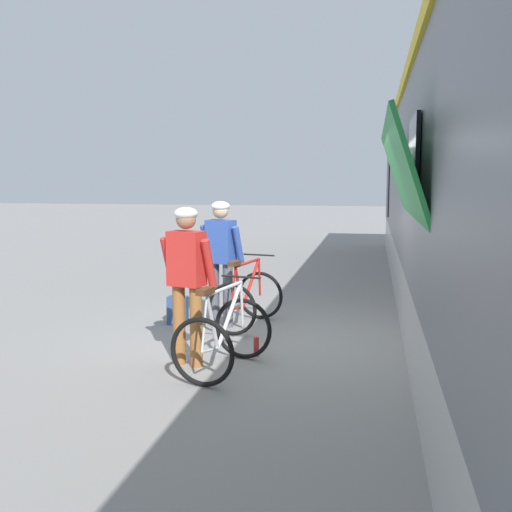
{
  "coord_description": "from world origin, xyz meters",
  "views": [
    {
      "loc": [
        0.97,
        -7.34,
        2.06
      ],
      "look_at": [
        -0.54,
        0.35,
        1.05
      ],
      "focal_mm": 41.86,
      "sensor_mm": 36.0,
      "label": 1
    }
  ],
  "objects_px": {
    "cyclist_far_in_blue": "(221,252)",
    "bicycle_far_red": "(247,299)",
    "cyclist_near_in_red": "(187,272)",
    "backpack_on_platform": "(178,310)",
    "bicycle_near_silver": "(224,335)",
    "water_bottle_near_the_bikes": "(256,346)"
  },
  "relations": [
    {
      "from": "cyclist_near_in_red",
      "to": "backpack_on_platform",
      "type": "height_order",
      "value": "cyclist_near_in_red"
    },
    {
      "from": "cyclist_far_in_blue",
      "to": "bicycle_far_red",
      "type": "xyz_separation_m",
      "value": [
        0.36,
        0.01,
        -0.65
      ]
    },
    {
      "from": "cyclist_far_in_blue",
      "to": "bicycle_near_silver",
      "type": "height_order",
      "value": "cyclist_far_in_blue"
    },
    {
      "from": "bicycle_far_red",
      "to": "backpack_on_platform",
      "type": "relative_size",
      "value": 2.96
    },
    {
      "from": "bicycle_near_silver",
      "to": "water_bottle_near_the_bikes",
      "type": "relative_size",
      "value": 5.19
    },
    {
      "from": "cyclist_near_in_red",
      "to": "backpack_on_platform",
      "type": "distance_m",
      "value": 2.11
    },
    {
      "from": "water_bottle_near_the_bikes",
      "to": "cyclist_far_in_blue",
      "type": "bearing_deg",
      "value": 119.74
    },
    {
      "from": "cyclist_near_in_red",
      "to": "bicycle_far_red",
      "type": "distance_m",
      "value": 1.96
    },
    {
      "from": "bicycle_near_silver",
      "to": "backpack_on_platform",
      "type": "xyz_separation_m",
      "value": [
        -1.17,
        1.95,
        -0.2
      ]
    },
    {
      "from": "backpack_on_platform",
      "to": "water_bottle_near_the_bikes",
      "type": "xyz_separation_m",
      "value": [
        1.4,
        -1.31,
        -0.09
      ]
    },
    {
      "from": "cyclist_far_in_blue",
      "to": "backpack_on_platform",
      "type": "xyz_separation_m",
      "value": [
        -0.64,
        -0.02,
        -0.85
      ]
    },
    {
      "from": "cyclist_far_in_blue",
      "to": "bicycle_near_silver",
      "type": "relative_size",
      "value": 1.48
    },
    {
      "from": "cyclist_near_in_red",
      "to": "water_bottle_near_the_bikes",
      "type": "height_order",
      "value": "cyclist_near_in_red"
    },
    {
      "from": "cyclist_near_in_red",
      "to": "bicycle_near_silver",
      "type": "distance_m",
      "value": 0.81
    },
    {
      "from": "bicycle_far_red",
      "to": "water_bottle_near_the_bikes",
      "type": "xyz_separation_m",
      "value": [
        0.4,
        -1.35,
        -0.29
      ]
    },
    {
      "from": "cyclist_near_in_red",
      "to": "bicycle_near_silver",
      "type": "height_order",
      "value": "cyclist_near_in_red"
    },
    {
      "from": "cyclist_near_in_red",
      "to": "cyclist_far_in_blue",
      "type": "height_order",
      "value": "same"
    },
    {
      "from": "bicycle_near_silver",
      "to": "bicycle_far_red",
      "type": "relative_size",
      "value": 1.0
    },
    {
      "from": "backpack_on_platform",
      "to": "water_bottle_near_the_bikes",
      "type": "distance_m",
      "value": 1.92
    },
    {
      "from": "bicycle_far_red",
      "to": "water_bottle_near_the_bikes",
      "type": "relative_size",
      "value": 5.18
    },
    {
      "from": "cyclist_far_in_blue",
      "to": "backpack_on_platform",
      "type": "distance_m",
      "value": 1.07
    },
    {
      "from": "cyclist_far_in_blue",
      "to": "bicycle_far_red",
      "type": "relative_size",
      "value": 1.49
    }
  ]
}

